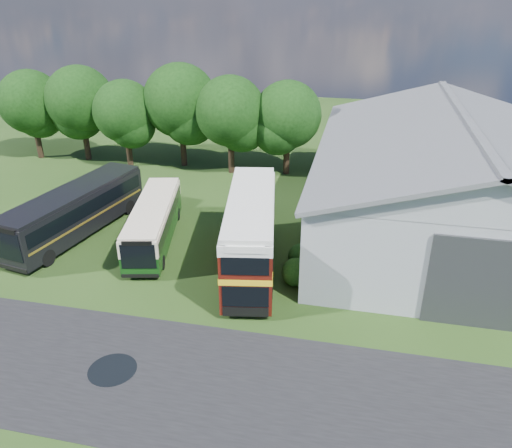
% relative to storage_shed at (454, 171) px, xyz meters
% --- Properties ---
extents(ground, '(120.00, 120.00, 0.00)m').
position_rel_storage_shed_xyz_m(ground, '(-15.00, -15.98, -4.17)').
color(ground, '#1B3410').
rests_on(ground, ground).
extents(asphalt_road, '(60.00, 8.00, 0.02)m').
position_rel_storage_shed_xyz_m(asphalt_road, '(-12.00, -18.98, -4.17)').
color(asphalt_road, black).
rests_on(asphalt_road, ground).
extents(puddle, '(2.20, 2.20, 0.01)m').
position_rel_storage_shed_xyz_m(puddle, '(-16.50, -18.98, -4.17)').
color(puddle, black).
rests_on(puddle, ground).
extents(storage_shed, '(18.80, 24.80, 8.15)m').
position_rel_storage_shed_xyz_m(storage_shed, '(0.00, 0.00, 0.00)').
color(storage_shed, gray).
rests_on(storage_shed, ground).
extents(tree_far_left, '(6.12, 6.12, 8.64)m').
position_rel_storage_shed_xyz_m(tree_far_left, '(-38.00, 8.02, 1.40)').
color(tree_far_left, black).
rests_on(tree_far_left, ground).
extents(tree_left_a, '(6.46, 6.46, 9.12)m').
position_rel_storage_shed_xyz_m(tree_left_a, '(-33.00, 8.52, 1.71)').
color(tree_left_a, black).
rests_on(tree_left_a, ground).
extents(tree_left_b, '(5.78, 5.78, 8.16)m').
position_rel_storage_shed_xyz_m(tree_left_b, '(-28.00, 7.52, 1.09)').
color(tree_left_b, black).
rests_on(tree_left_b, ground).
extents(tree_mid, '(6.80, 6.80, 9.60)m').
position_rel_storage_shed_xyz_m(tree_mid, '(-23.00, 8.82, 2.02)').
color(tree_mid, black).
rests_on(tree_mid, ground).
extents(tree_right_a, '(6.26, 6.26, 8.83)m').
position_rel_storage_shed_xyz_m(tree_right_a, '(-18.00, 7.82, 1.52)').
color(tree_right_a, black).
rests_on(tree_right_a, ground).
extents(tree_right_b, '(5.98, 5.98, 8.45)m').
position_rel_storage_shed_xyz_m(tree_right_b, '(-13.00, 8.62, 1.27)').
color(tree_right_b, black).
rests_on(tree_right_b, ground).
extents(shrub_front, '(1.70, 1.70, 1.70)m').
position_rel_storage_shed_xyz_m(shrub_front, '(-9.40, -9.98, -4.17)').
color(shrub_front, '#194714').
rests_on(shrub_front, ground).
extents(shrub_mid, '(1.60, 1.60, 1.60)m').
position_rel_storage_shed_xyz_m(shrub_mid, '(-9.40, -7.98, -4.17)').
color(shrub_mid, '#194714').
rests_on(shrub_mid, ground).
extents(bus_green_single, '(4.53, 10.38, 2.79)m').
position_rel_storage_shed_xyz_m(bus_green_single, '(-19.46, -6.84, -2.68)').
color(bus_green_single, black).
rests_on(bus_green_single, ground).
extents(bus_maroon_double, '(4.61, 11.20, 4.68)m').
position_rel_storage_shed_xyz_m(bus_maroon_double, '(-12.37, -8.82, -1.83)').
color(bus_maroon_double, black).
rests_on(bus_maroon_double, ground).
extents(bus_dark_single, '(4.84, 12.25, 3.29)m').
position_rel_storage_shed_xyz_m(bus_dark_single, '(-25.19, -6.83, -2.41)').
color(bus_dark_single, black).
rests_on(bus_dark_single, ground).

